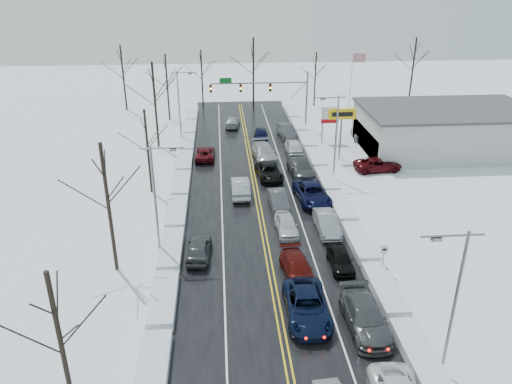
{
  "coord_description": "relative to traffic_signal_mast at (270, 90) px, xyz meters",
  "views": [
    {
      "loc": [
        -3.48,
        -38.42,
        20.79
      ],
      "look_at": [
        -0.43,
        1.67,
        2.5
      ],
      "focal_mm": 35.0,
      "sensor_mm": 36.0,
      "label": 1
    }
  ],
  "objects": [
    {
      "name": "tree_left_a",
      "position": [
        -14.45,
        -47.99,
        0.81
      ],
      "size": [
        3.6,
        3.6,
        9.0
      ],
      "color": "#2D231C",
      "rests_on": "ground"
    },
    {
      "name": "tree_far_e",
      "position": [
        24.55,
        13.01,
        1.86
      ],
      "size": [
        4.2,
        4.2,
        10.5
      ],
      "color": "#2D231C",
      "rests_on": "ground"
    },
    {
      "name": "oncoming_car_3",
      "position": [
        -8.84,
        -32.68,
        -5.48
      ],
      "size": [
        2.15,
        4.64,
        1.54
      ],
      "primitive_type": "imported",
      "rotation": [
        0.0,
        0.0,
        3.07
      ],
      "color": "#3D3F42",
      "rests_on": "ground"
    },
    {
      "name": "queued_car_4",
      "position": [
        -1.52,
        -29.35,
        -5.48
      ],
      "size": [
        1.87,
        4.32,
        1.45
      ],
      "primitive_type": "imported",
      "rotation": [
        0.0,
        0.0,
        0.04
      ],
      "color": "silver",
      "rests_on": "ground"
    },
    {
      "name": "used_vehicles_sign",
      "position": [
        7.05,
        -5.99,
        -2.16
      ],
      "size": [
        2.2,
        0.22,
        4.65
      ],
      "color": "slate",
      "rests_on": "ground"
    },
    {
      "name": "tree_left_b",
      "position": [
        -14.95,
        -33.99,
        1.51
      ],
      "size": [
        4.0,
        4.0,
        10.0
      ],
      "color": "#2D231C",
      "rests_on": "ground"
    },
    {
      "name": "queued_car_8",
      "position": [
        -1.57,
        -4.53,
        -5.48
      ],
      "size": [
        1.97,
        4.39,
        1.46
      ],
      "primitive_type": "imported",
      "rotation": [
        0.0,
        0.0,
        -0.06
      ],
      "color": "black",
      "rests_on": "ground"
    },
    {
      "name": "queued_car_16",
      "position": [
        1.95,
        -10.32,
        -5.48
      ],
      "size": [
        2.01,
        4.82,
        1.63
      ],
      "primitive_type": "imported",
      "rotation": [
        0.0,
        0.0,
        0.02
      ],
      "color": "silver",
      "rests_on": "ground"
    },
    {
      "name": "queued_car_3",
      "position": [
        -1.59,
        -36.01,
        -5.48
      ],
      "size": [
        2.47,
        5.09,
        1.43
      ],
      "primitive_type": "imported",
      "rotation": [
        0.0,
        0.0,
        0.1
      ],
      "color": "#4D0D0A",
      "rests_on": "ground"
    },
    {
      "name": "queued_car_5",
      "position": [
        -1.63,
        -24.4,
        -5.48
      ],
      "size": [
        1.76,
        4.52,
        1.47
      ],
      "primitive_type": "imported",
      "rotation": [
        0.0,
        0.0,
        0.05
      ],
      "color": "#44464A",
      "rests_on": "ground"
    },
    {
      "name": "oncoming_car_1",
      "position": [
        -8.73,
        -10.84,
        -5.48
      ],
      "size": [
        2.31,
        4.81,
        1.32
      ],
      "primitive_type": "imported",
      "rotation": [
        0.0,
        0.0,
        3.12
      ],
      "color": "#4C0A11",
      "rests_on": "ground"
    },
    {
      "name": "queued_car_2",
      "position": [
        -1.68,
        -40.58,
        -5.48
      ],
      "size": [
        2.82,
        5.95,
        1.64
      ],
      "primitive_type": "imported",
      "rotation": [
        0.0,
        0.0,
        -0.02
      ],
      "color": "black",
      "rests_on": "ground"
    },
    {
      "name": "tires_plus_sign",
      "position": [
        7.05,
        -12.0,
        -0.49
      ],
      "size": [
        3.2,
        0.34,
        6.0
      ],
      "color": "slate",
      "rests_on": "ground"
    },
    {
      "name": "snow_bank_right",
      "position": [
        4.15,
        -25.99,
        -5.48
      ],
      "size": [
        1.72,
        72.0,
        0.68
      ],
      "primitive_type": "cube",
      "color": "silver",
      "rests_on": "ground"
    },
    {
      "name": "oncoming_car_0",
      "position": [
        -5.06,
        -21.36,
        -5.48
      ],
      "size": [
        1.78,
        5.01,
        1.65
      ],
      "primitive_type": "imported",
      "rotation": [
        0.0,
        0.0,
        3.15
      ],
      "color": "#AAACB3",
      "rests_on": "ground"
    },
    {
      "name": "streetlight_ne",
      "position": [
        4.85,
        -17.99,
        -0.17
      ],
      "size": [
        3.2,
        0.25,
        9.0
      ],
      "color": "slate",
      "rests_on": "ground"
    },
    {
      "name": "queued_car_14",
      "position": [
        1.77,
        -23.36,
        -5.48
      ],
      "size": [
        3.3,
        6.22,
        1.67
      ],
      "primitive_type": "imported",
      "rotation": [
        0.0,
        0.0,
        0.09
      ],
      "color": "black",
      "rests_on": "ground"
    },
    {
      "name": "parked_car_1",
      "position": [
        13.72,
        -10.93,
        -5.48
      ],
      "size": [
        3.03,
        6.1,
        1.71
      ],
      "primitive_type": "imported",
      "rotation": [
        0.0,
        0.0,
        0.11
      ],
      "color": "#3C3E40",
      "rests_on": "ground"
    },
    {
      "name": "tree_far_b",
      "position": [
        -9.45,
        13.01,
        0.81
      ],
      "size": [
        3.6,
        3.6,
        9.0
      ],
      "color": "#2D231C",
      "rests_on": "ground"
    },
    {
      "name": "ground",
      "position": [
        -3.45,
        -27.99,
        -5.48
      ],
      "size": [
        160.0,
        160.0,
        0.0
      ],
      "primitive_type": "plane",
      "color": "silver",
      "rests_on": "ground"
    },
    {
      "name": "tree_left_e",
      "position": [
        -14.25,
        6.01,
        1.16
      ],
      "size": [
        3.8,
        3.8,
        9.5
      ],
      "color": "#2D231C",
      "rests_on": "ground"
    },
    {
      "name": "road_surface",
      "position": [
        -3.45,
        -25.99,
        -5.47
      ],
      "size": [
        14.0,
        84.0,
        0.01
      ],
      "primitive_type": "cube",
      "color": "black",
      "rests_on": "ground"
    },
    {
      "name": "queued_car_6",
      "position": [
        -1.79,
        -17.25,
        -5.48
      ],
      "size": [
        2.94,
        5.44,
        1.45
      ],
      "primitive_type": "imported",
      "rotation": [
        0.0,
        0.0,
        0.1
      ],
      "color": "black",
      "rests_on": "ground"
    },
    {
      "name": "tree_left_d",
      "position": [
        -14.65,
        -5.99,
        1.86
      ],
      "size": [
        4.2,
        4.2,
        10.5
      ],
      "color": "#2D231C",
      "rests_on": "ground"
    },
    {
      "name": "queued_car_15",
      "position": [
        1.72,
        -16.64,
        -5.48
      ],
      "size": [
        2.72,
        5.86,
        1.66
      ],
      "primitive_type": "imported",
      "rotation": [
        0.0,
        0.0,
        0.07
      ],
      "color": "#3C3E41",
      "rests_on": "ground"
    },
    {
      "name": "queued_car_13",
      "position": [
        1.97,
        -29.37,
        -5.48
      ],
      "size": [
        1.72,
        4.79,
        1.57
      ],
      "primitive_type": "imported",
      "rotation": [
        0.0,
        0.0,
        0.01
      ],
      "color": "gray",
      "rests_on": "ground"
    },
    {
      "name": "streetlight_nw",
      "position": [
        -11.74,
        -3.99,
        -0.17
      ],
      "size": [
        3.2,
        0.25,
        9.0
      ],
      "color": "slate",
      "rests_on": "ground"
    },
    {
      "name": "parked_car_2",
      "position": [
        11.49,
        -4.99,
        -5.48
      ],
      "size": [
        2.46,
        5.14,
        1.69
      ],
      "primitive_type": "imported",
      "rotation": [
        0.0,
        0.0,
        3.05
      ],
      "color": "#46494C",
      "rests_on": "ground"
    },
    {
      "name": "streetlight_se",
      "position": [
        4.85,
        -45.99,
        -0.17
      ],
      "size": [
        3.2,
        0.25,
        9.0
      ],
      "color": "slate",
      "rests_on": "ground"
    },
    {
      "name": "queued_car_7",
      "position": [
        -1.79,
        -11.56,
        -5.48
      ],
      "size": [
        3.02,
        6.16,
        1.72
      ],
      "primitive_type": "imported",
      "rotation": [
        0.0,
        0.0,
        0.1
      ],
      "color": "#A4A7AC",
      "rests_on": "ground"
    },
    {
      "name": "snow_bank_left",
      "position": [
        -11.05,
        -25.99,
        -5.48
      ],
      "size": [
        1.72,
        72.0,
        0.68
      ],
      "primitive_type": "cube",
      "color": "silver",
      "rests_on": "ground"
    },
    {
      "name": "tree_far_d",
      "position": [
        8.55,
        12.51,
        0.46
      ],
      "size": [
        3.4,
        3.4,
        8.5
      ],
      "color": "#2D231C",
      "rests_on": "ground"
    },
    {
      "name": "traffic_signal_mast",
      "position": [
        0.0,
        0.0,
        0.0
      ],
      "size": [
        13.28,
        0.39,
        8.0
      ],
      "color": "slate",
      "rests_on": "ground"
    },
    {
      "name": "queued_car_11",
      "position": [
        1.77,
        -41.95,
        -5.48
      ],
      "size": [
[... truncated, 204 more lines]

